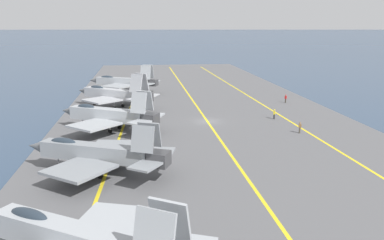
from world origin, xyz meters
TOP-DOWN VIEW (x-y plane):
  - ground_plane at (0.00, 0.00)m, footprint 2000.00×2000.00m
  - carrier_deck at (0.00, 0.00)m, footprint 183.52×47.86m
  - deck_stripe_foul_line at (0.00, -13.16)m, footprint 165.14×4.07m
  - deck_stripe_centerline at (0.00, 0.00)m, footprint 165.17×0.36m
  - deck_stripe_edge_line at (0.00, 13.16)m, footprint 164.94×9.52m
  - parked_jet_second at (-21.54, 15.10)m, footprint 13.44×16.25m
  - parked_jet_third at (-3.95, 15.15)m, footprint 13.99×15.89m
  - parked_jet_fourth at (12.57, 15.30)m, footprint 13.74×15.92m
  - parked_jet_fifth at (28.66, 14.06)m, footprint 13.15×16.41m
  - crew_red_vest at (13.48, -17.95)m, footprint 0.44×0.46m
  - crew_brown_vest at (-8.77, -11.98)m, footprint 0.36×0.44m
  - crew_yellow_vest at (0.21, -11.18)m, footprint 0.46×0.41m

SIDE VIEW (x-z plane):
  - ground_plane at x=0.00m, z-range 0.00..0.00m
  - carrier_deck at x=0.00m, z-range 0.00..0.40m
  - deck_stripe_foul_line at x=0.00m, z-range 0.40..0.41m
  - deck_stripe_centerline at x=0.00m, z-range 0.40..0.41m
  - deck_stripe_edge_line at x=0.00m, z-range 0.40..0.41m
  - crew_brown_vest at x=-8.77m, z-range 0.48..2.11m
  - crew_yellow_vest at x=0.21m, z-range 0.48..2.14m
  - crew_red_vest at x=13.48m, z-range 0.48..2.14m
  - parked_jet_second at x=-21.54m, z-range -0.22..5.58m
  - parked_jet_third at x=-3.95m, z-range -0.34..5.85m
  - parked_jet_fourth at x=12.57m, z-range -0.35..6.42m
  - parked_jet_fifth at x=28.66m, z-range -0.18..6.34m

